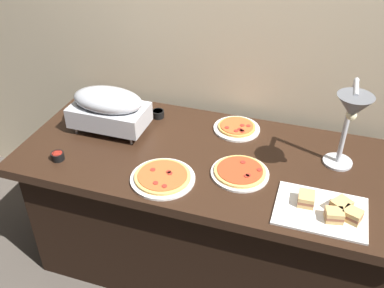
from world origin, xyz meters
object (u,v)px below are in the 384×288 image
object	(u,v)px
chafing_dish	(109,107)
pizza_plate_center	(237,128)
sauce_cup_near	(58,156)
sauce_cup_far	(158,114)
heat_lamp	(351,113)
sandwich_platter	(326,210)
pizza_plate_raised_stand	(240,172)
pizza_plate_front	(163,177)

from	to	relation	value
chafing_dish	pizza_plate_center	bearing A→B (deg)	18.16
sauce_cup_near	sauce_cup_far	xyz separation A→B (m)	(0.31, 0.53, 0.00)
heat_lamp	sauce_cup_near	xyz separation A→B (m)	(-1.30, -0.27, -0.33)
chafing_dish	sandwich_platter	bearing A→B (deg)	-14.84
sauce_cup_far	heat_lamp	bearing A→B (deg)	-14.59
sauce_cup_near	pizza_plate_raised_stand	bearing A→B (deg)	10.57
pizza_plate_center	pizza_plate_front	bearing A→B (deg)	-113.31
pizza_plate_front	pizza_plate_center	xyz separation A→B (m)	(0.22, 0.52, -0.00)
sandwich_platter	sauce_cup_near	bearing A→B (deg)	-179.08
chafing_dish	sauce_cup_near	distance (m)	0.37
chafing_dish	pizza_plate_raised_stand	bearing A→B (deg)	-12.20
chafing_dish	pizza_plate_center	xyz separation A→B (m)	(0.64, 0.21, -0.13)
sandwich_platter	sauce_cup_far	bearing A→B (deg)	152.07
heat_lamp	pizza_plate_raised_stand	distance (m)	0.55
chafing_dish	heat_lamp	world-z (taller)	heat_lamp
heat_lamp	pizza_plate_raised_stand	size ratio (longest dim) A/B	1.67
sauce_cup_near	sauce_cup_far	distance (m)	0.61
chafing_dish	heat_lamp	xyz separation A→B (m)	(1.17, -0.05, 0.21)
pizza_plate_raised_stand	chafing_dish	bearing A→B (deg)	167.80
pizza_plate_front	sauce_cup_far	world-z (taller)	sauce_cup_far
chafing_dish	pizza_plate_center	distance (m)	0.69
sandwich_platter	pizza_plate_front	bearing A→B (deg)	-179.52
pizza_plate_front	pizza_plate_raised_stand	bearing A→B (deg)	24.32
pizza_plate_front	sandwich_platter	bearing A→B (deg)	0.48
chafing_dish	sandwich_platter	size ratio (longest dim) A/B	1.05
heat_lamp	sandwich_platter	xyz separation A→B (m)	(-0.03, -0.25, -0.33)
pizza_plate_front	chafing_dish	bearing A→B (deg)	143.53
chafing_dish	sandwich_platter	world-z (taller)	chafing_dish
pizza_plate_raised_stand	sauce_cup_near	distance (m)	0.88
pizza_plate_raised_stand	sauce_cup_far	xyz separation A→B (m)	(-0.56, 0.36, 0.01)
pizza_plate_center	sauce_cup_far	size ratio (longest dim) A/B	3.64
sauce_cup_far	pizza_plate_front	bearing A→B (deg)	-66.04
sauce_cup_near	sauce_cup_far	size ratio (longest dim) A/B	0.91
heat_lamp	pizza_plate_raised_stand	world-z (taller)	heat_lamp
pizza_plate_raised_stand	sandwich_platter	size ratio (longest dim) A/B	0.72
heat_lamp	sandwich_platter	bearing A→B (deg)	-96.74
pizza_plate_center	sandwich_platter	distance (m)	0.72
heat_lamp	pizza_plate_raised_stand	bearing A→B (deg)	-165.88
pizza_plate_front	heat_lamp	bearing A→B (deg)	18.70
sauce_cup_near	sandwich_platter	bearing A→B (deg)	0.92
pizza_plate_front	pizza_plate_raised_stand	distance (m)	0.36
sandwich_platter	sauce_cup_far	xyz separation A→B (m)	(-0.95, 0.51, 0.00)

